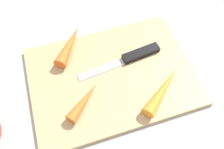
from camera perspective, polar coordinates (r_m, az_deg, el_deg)
The scene contains 6 objects.
ground_plane at distance 0.52m, azimuth 0.00°, elevation -0.68°, with size 1.40×1.40×0.00m, color #ADA8A0.
cutting_board at distance 0.52m, azimuth 0.00°, elevation -0.35°, with size 0.36×0.26×0.01m, color tan.
knife at distance 0.54m, azimuth 5.89°, elevation 4.74°, with size 0.20×0.04×0.01m.
carrot_longest at distance 0.49m, azimuth 12.39°, elevation -3.77°, with size 0.03×0.03×0.13m, color orange.
carrot_medium at distance 0.55m, azimuth -10.41°, elevation 7.31°, with size 0.03×0.03×0.12m, color orange.
carrot_shortest at distance 0.47m, azimuth -6.89°, elevation -6.52°, with size 0.02×0.02×0.09m, color orange.
Camera 1 is at (0.08, 0.25, 0.45)m, focal length 37.04 mm.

